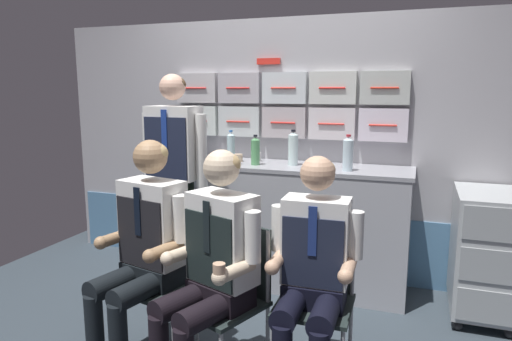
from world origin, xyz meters
TOP-DOWN VIEW (x-y plane):
  - galley_bulkhead at (0.00, 1.37)m, footprint 4.20×0.14m
  - galley_counter at (0.22, 1.09)m, footprint 1.72×0.53m
  - service_trolley at (1.55, 1.01)m, footprint 0.40×0.65m
  - folding_chair_left at (-0.34, -0.06)m, footprint 0.48×0.48m
  - crew_member_left at (-0.37, -0.21)m, footprint 0.53×0.68m
  - folding_chair_center at (0.17, -0.18)m, footprint 0.52×0.52m
  - crew_member_center at (0.11, -0.32)m, footprint 0.55×0.69m
  - folding_chair_right at (0.60, -0.01)m, footprint 0.41×0.42m
  - crew_member_right at (0.61, -0.17)m, footprint 0.49×0.60m
  - crew_member_standing at (-0.59, 0.55)m, footprint 0.53×0.28m
  - water_bottle_short at (0.16, 1.09)m, footprint 0.08×0.08m
  - water_bottle_tall at (0.60, 0.97)m, footprint 0.08×0.08m
  - sparkling_bottle_green at (-0.31, 0.94)m, footprint 0.06×0.06m
  - water_bottle_clear at (-0.13, 1.01)m, footprint 0.07×0.07m
  - paper_cup_tan at (-0.18, 1.19)m, footprint 0.07×0.07m
  - paper_cup_blue at (-0.32, 1.12)m, footprint 0.07×0.07m

SIDE VIEW (x-z plane):
  - service_trolley at x=1.55m, z-range 0.03..0.92m
  - galley_counter at x=0.22m, z-range 0.00..0.98m
  - folding_chair_left at x=-0.34m, z-range 0.10..0.93m
  - folding_chair_center at x=0.17m, z-range 0.10..0.93m
  - folding_chair_right at x=0.60m, z-range 0.10..0.93m
  - crew_member_right at x=0.61m, z-range 0.06..1.29m
  - crew_member_center at x=0.11m, z-range 0.06..1.33m
  - crew_member_left at x=-0.37m, z-range 0.07..1.36m
  - crew_member_standing at x=-0.59m, z-range 0.16..1.84m
  - paper_cup_blue at x=-0.32m, z-range 0.98..1.05m
  - paper_cup_tan at x=-0.18m, z-range 0.98..1.06m
  - galley_bulkhead at x=0.00m, z-range 0.00..2.15m
  - water_bottle_clear at x=-0.13m, z-range 0.98..1.21m
  - water_bottle_tall at x=0.60m, z-range 0.98..1.24m
  - sparkling_bottle_green at x=-0.31m, z-range 0.98..1.25m
  - water_bottle_short at x=0.16m, z-range 0.98..1.26m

